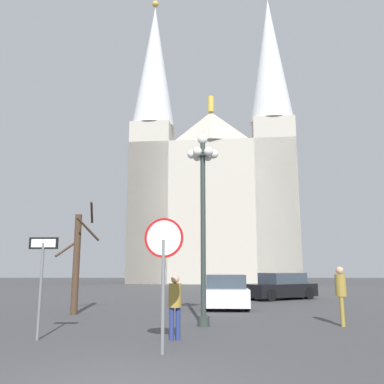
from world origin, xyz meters
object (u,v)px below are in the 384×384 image
at_px(street_lamp, 203,198).
at_px(bare_tree, 77,260).
at_px(parked_car_far_white, 225,292).
at_px(pedestrian_walking, 175,301).
at_px(parked_car_near_black, 281,287).
at_px(stop_sign, 164,256).
at_px(pedestrian_standing, 341,289).
at_px(one_way_arrow_sign, 42,271).
at_px(cathedral, 213,187).

relative_size(street_lamp, bare_tree, 1.42).
distance_m(parked_car_far_white, pedestrian_walking, 8.32).
bearing_deg(parked_car_near_black, stop_sign, -110.97).
relative_size(parked_car_near_black, pedestrian_standing, 2.46).
relative_size(one_way_arrow_sign, pedestrian_standing, 1.41).
xyz_separation_m(street_lamp, parked_car_near_black, (4.49, 10.19, -3.25)).
relative_size(stop_sign, parked_car_far_white, 0.61).
height_order(street_lamp, parked_car_far_white, street_lamp).
relative_size(cathedral, bare_tree, 8.03).
relative_size(parked_car_far_white, pedestrian_walking, 2.93).
xyz_separation_m(stop_sign, street_lamp, (0.93, 3.95, 1.93)).
relative_size(bare_tree, pedestrian_walking, 2.72).
bearing_deg(bare_tree, parked_car_far_white, 25.49).
xyz_separation_m(cathedral, pedestrian_standing, (2.31, -33.13, -9.85)).
bearing_deg(pedestrian_walking, parked_car_far_white, 77.10).
relative_size(street_lamp, parked_car_near_black, 1.39).
relative_size(street_lamp, pedestrian_walking, 3.86).
height_order(stop_sign, pedestrian_standing, stop_sign).
height_order(one_way_arrow_sign, pedestrian_standing, one_way_arrow_sign).
bearing_deg(street_lamp, parked_car_far_white, 79.23).
height_order(cathedral, parked_car_far_white, cathedral).
height_order(parked_car_far_white, pedestrian_walking, pedestrian_walking).
bearing_deg(stop_sign, parked_car_near_black, 69.03).
distance_m(parked_car_near_black, parked_car_far_white, 5.56).
distance_m(street_lamp, pedestrian_walking, 3.86).
distance_m(cathedral, pedestrian_standing, 34.64).
xyz_separation_m(bare_tree, pedestrian_standing, (8.99, -2.96, -0.95)).
xyz_separation_m(cathedral, stop_sign, (-2.82, -37.09, -8.94)).
bearing_deg(one_way_arrow_sign, street_lamp, 30.06).
bearing_deg(stop_sign, bare_tree, 119.18).
relative_size(stop_sign, pedestrian_standing, 1.58).
height_order(one_way_arrow_sign, parked_car_far_white, one_way_arrow_sign).
xyz_separation_m(one_way_arrow_sign, bare_tree, (-0.69, 5.35, 0.38)).
xyz_separation_m(street_lamp, bare_tree, (-4.79, 2.97, -1.89)).
height_order(bare_tree, pedestrian_standing, bare_tree).
distance_m(cathedral, bare_tree, 32.16).
height_order(stop_sign, bare_tree, bare_tree).
bearing_deg(pedestrian_walking, pedestrian_standing, 25.25).
bearing_deg(bare_tree, parked_car_near_black, 37.86).
distance_m(parked_car_near_black, pedestrian_walking, 13.57).
xyz_separation_m(street_lamp, parked_car_far_white, (1.10, 5.78, -3.24)).
bearing_deg(parked_car_far_white, street_lamp, -100.77).
xyz_separation_m(parked_car_near_black, pedestrian_standing, (-0.29, -10.18, 0.41)).
bearing_deg(pedestrian_standing, stop_sign, -142.29).
bearing_deg(one_way_arrow_sign, cathedral, 80.42).
distance_m(street_lamp, bare_tree, 5.95).
height_order(one_way_arrow_sign, bare_tree, bare_tree).
relative_size(stop_sign, pedestrian_walking, 1.79).
bearing_deg(cathedral, one_way_arrow_sign, -99.58).
xyz_separation_m(cathedral, bare_tree, (-6.69, -30.17, -8.90)).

